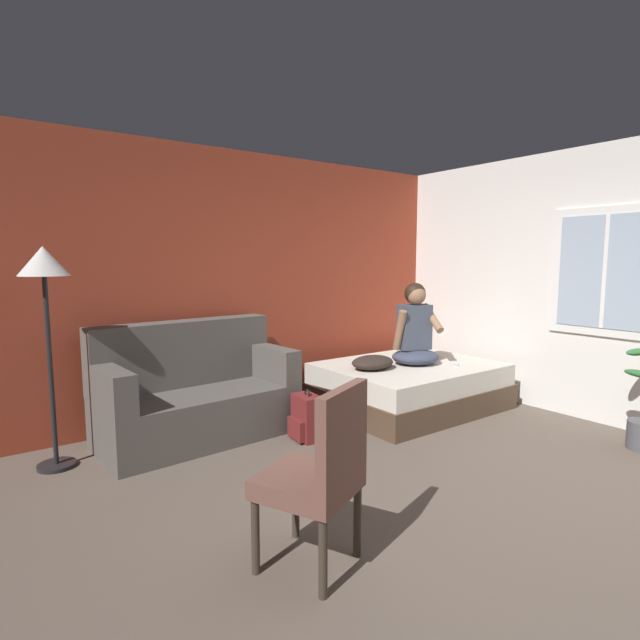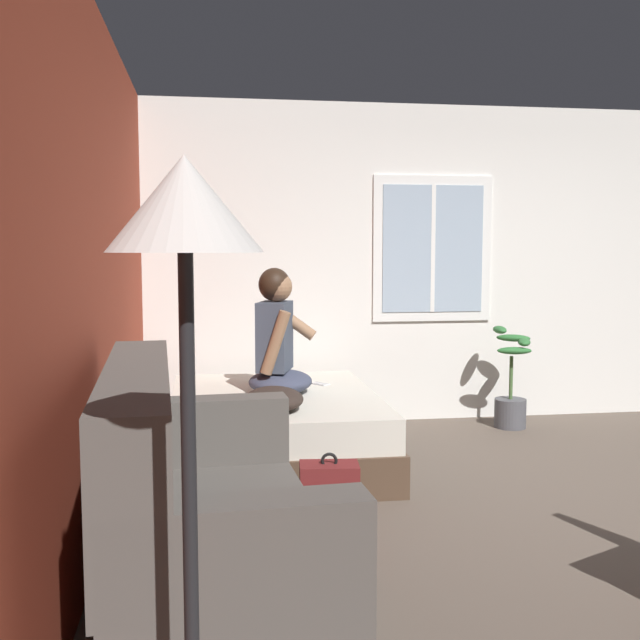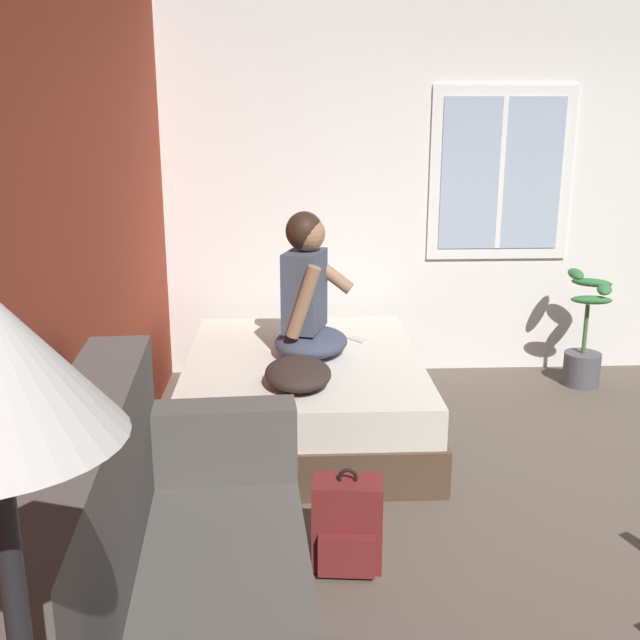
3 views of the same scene
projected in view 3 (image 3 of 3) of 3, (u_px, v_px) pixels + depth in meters
wall_back_accent at (44, 260)px, 2.95m from camera, size 9.97×0.16×2.70m
wall_side_with_window at (549, 191)px, 5.55m from camera, size 0.19×7.08×2.70m
bed at (303, 394)px, 4.61m from camera, size 1.84×1.45×0.48m
couch at (166, 602)px, 2.40m from camera, size 1.75×0.92×1.04m
person_seated at (308, 298)px, 4.49m from camera, size 0.63×0.58×0.88m
backpack at (347, 526)px, 3.22m from camera, size 0.26×0.32×0.46m
throw_pillow at (298, 373)px, 4.04m from camera, size 0.50×0.39×0.14m
cell_phone at (359, 340)px, 4.87m from camera, size 0.16×0.14×0.01m
potted_plant at (584, 345)px, 5.37m from camera, size 0.39×0.37×0.85m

